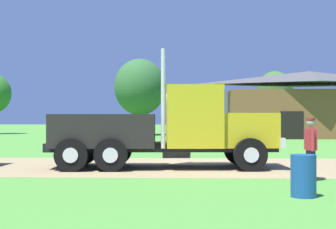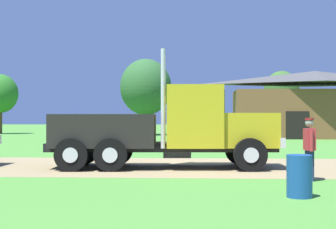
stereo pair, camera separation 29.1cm
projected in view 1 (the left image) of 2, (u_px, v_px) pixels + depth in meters
name	position (u px, v px, depth m)	size (l,w,h in m)	color
ground_plane	(187.00, 166.00, 17.16)	(200.00, 200.00, 0.00)	#498933
dirt_track	(187.00, 166.00, 17.16)	(120.00, 6.77, 0.01)	#937F57
truck_foreground_white	(166.00, 130.00, 16.67)	(7.92, 2.98, 3.95)	black
visitor_standing_near	(311.00, 146.00, 13.34)	(0.27, 0.65, 1.71)	#B22D33
steel_barrel	(303.00, 176.00, 10.55)	(0.54, 0.54, 0.92)	#19478C
shed_building	(309.00, 106.00, 40.84)	(14.00, 5.66, 5.59)	brown
tree_mid	(140.00, 87.00, 47.23)	(4.96, 4.96, 7.39)	#513823
tree_right	(275.00, 91.00, 55.31)	(3.96, 3.96, 6.96)	#513823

